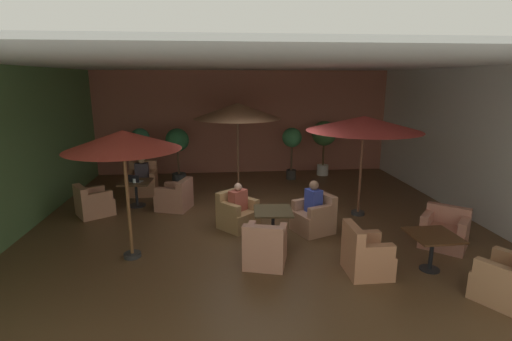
{
  "coord_description": "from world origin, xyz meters",
  "views": [
    {
      "loc": [
        -0.83,
        -8.12,
        3.27
      ],
      "look_at": [
        0.0,
        0.52,
        1.15
      ],
      "focal_mm": 26.56,
      "sensor_mm": 36.0,
      "label": 1
    }
  ],
  "objects_px": {
    "patio_umbrella_tall_red": "(237,111)",
    "potted_tree_mid_right": "(324,137)",
    "iced_drink_cup": "(134,181)",
    "armchair_mid_center_north": "(365,256)",
    "potted_tree_left_corner": "(292,142)",
    "cafe_table_front_right": "(273,217)",
    "armchair_mid_center_east": "(508,281)",
    "armchair_mid_center_south": "(444,232)",
    "patron_by_window": "(314,198)",
    "patio_umbrella_near_wall": "(123,141)",
    "potted_tree_mid_left": "(178,146)",
    "armchair_front_left_north": "(143,182)",
    "cafe_table_mid_center": "(433,241)",
    "armchair_front_right_north": "(314,217)",
    "armchair_front_left_east": "(93,204)",
    "patio_umbrella_center_beige": "(364,124)",
    "patron_with_friend": "(238,199)",
    "patron_blue_shirt": "(142,169)",
    "potted_tree_right_corner": "(141,151)",
    "cafe_table_front_left": "(136,187)",
    "open_laptop": "(135,180)",
    "armchair_front_right_south": "(265,248)",
    "armchair_front_left_south": "(175,198)",
    "armchair_front_right_east": "(237,214)"
  },
  "relations": [
    {
      "from": "patio_umbrella_tall_red",
      "to": "potted_tree_mid_right",
      "type": "distance_m",
      "value": 3.58
    },
    {
      "from": "iced_drink_cup",
      "to": "patio_umbrella_tall_red",
      "type": "bearing_deg",
      "value": 24.5
    },
    {
      "from": "armchair_mid_center_north",
      "to": "potted_tree_left_corner",
      "type": "bearing_deg",
      "value": 90.83
    },
    {
      "from": "cafe_table_front_right",
      "to": "armchair_mid_center_east",
      "type": "bearing_deg",
      "value": -38.21
    },
    {
      "from": "armchair_mid_center_east",
      "to": "patio_umbrella_tall_red",
      "type": "height_order",
      "value": "patio_umbrella_tall_red"
    },
    {
      "from": "armchair_mid_center_south",
      "to": "patron_by_window",
      "type": "relative_size",
      "value": 1.53
    },
    {
      "from": "patio_umbrella_near_wall",
      "to": "potted_tree_mid_left",
      "type": "relative_size",
      "value": 1.35
    },
    {
      "from": "armchair_front_left_north",
      "to": "cafe_table_mid_center",
      "type": "bearing_deg",
      "value": -41.08
    },
    {
      "from": "armchair_front_right_north",
      "to": "potted_tree_mid_left",
      "type": "bearing_deg",
      "value": 128.4
    },
    {
      "from": "armchair_front_left_east",
      "to": "patron_by_window",
      "type": "bearing_deg",
      "value": -16.57
    },
    {
      "from": "patio_umbrella_tall_red",
      "to": "patio_umbrella_center_beige",
      "type": "height_order",
      "value": "patio_umbrella_tall_red"
    },
    {
      "from": "armchair_front_right_north",
      "to": "armchair_mid_center_south",
      "type": "xyz_separation_m",
      "value": [
        2.39,
        -1.0,
        -0.02
      ]
    },
    {
      "from": "potted_tree_left_corner",
      "to": "patron_with_friend",
      "type": "height_order",
      "value": "potted_tree_left_corner"
    },
    {
      "from": "armchair_mid_center_south",
      "to": "patron_blue_shirt",
      "type": "relative_size",
      "value": 1.63
    },
    {
      "from": "patio_umbrella_center_beige",
      "to": "patron_blue_shirt",
      "type": "distance_m",
      "value": 6.22
    },
    {
      "from": "armchair_front_left_north",
      "to": "armchair_mid_center_east",
      "type": "distance_m",
      "value": 8.92
    },
    {
      "from": "cafe_table_front_right",
      "to": "potted_tree_right_corner",
      "type": "distance_m",
      "value": 5.8
    },
    {
      "from": "cafe_table_front_left",
      "to": "open_laptop",
      "type": "height_order",
      "value": "open_laptop"
    },
    {
      "from": "armchair_front_right_north",
      "to": "armchair_front_right_south",
      "type": "bearing_deg",
      "value": -131.35
    },
    {
      "from": "potted_tree_mid_left",
      "to": "potted_tree_right_corner",
      "type": "relative_size",
      "value": 0.99
    },
    {
      "from": "armchair_front_left_east",
      "to": "patio_umbrella_near_wall",
      "type": "xyz_separation_m",
      "value": [
        1.43,
        -2.39,
        1.91
      ]
    },
    {
      "from": "armchair_front_left_east",
      "to": "armchair_mid_center_south",
      "type": "bearing_deg",
      "value": -18.44
    },
    {
      "from": "armchair_mid_center_north",
      "to": "open_laptop",
      "type": "height_order",
      "value": "armchair_mid_center_north"
    },
    {
      "from": "armchair_front_left_north",
      "to": "open_laptop",
      "type": "relative_size",
      "value": 2.48
    },
    {
      "from": "patio_umbrella_near_wall",
      "to": "armchair_front_right_south",
      "type": "bearing_deg",
      "value": -12.18
    },
    {
      "from": "armchair_front_left_south",
      "to": "armchair_front_right_south",
      "type": "xyz_separation_m",
      "value": [
        1.93,
        -3.19,
        0.02
      ]
    },
    {
      "from": "potted_tree_mid_right",
      "to": "patron_with_friend",
      "type": "distance_m",
      "value": 5.56
    },
    {
      "from": "cafe_table_front_left",
      "to": "armchair_mid_center_east",
      "type": "relative_size",
      "value": 0.79
    },
    {
      "from": "potted_tree_left_corner",
      "to": "potted_tree_mid_left",
      "type": "distance_m",
      "value": 3.66
    },
    {
      "from": "cafe_table_front_left",
      "to": "patio_umbrella_center_beige",
      "type": "distance_m",
      "value": 5.94
    },
    {
      "from": "armchair_mid_center_east",
      "to": "armchair_mid_center_south",
      "type": "xyz_separation_m",
      "value": [
        0.17,
        1.91,
        -0.03
      ]
    },
    {
      "from": "armchair_mid_center_north",
      "to": "armchair_mid_center_south",
      "type": "distance_m",
      "value": 2.16
    },
    {
      "from": "armchair_front_right_north",
      "to": "armchair_mid_center_east",
      "type": "relative_size",
      "value": 0.94
    },
    {
      "from": "armchair_front_right_north",
      "to": "potted_tree_right_corner",
      "type": "relative_size",
      "value": 0.54
    },
    {
      "from": "armchair_front_left_east",
      "to": "potted_tree_mid_right",
      "type": "bearing_deg",
      "value": 26.92
    },
    {
      "from": "cafe_table_mid_center",
      "to": "iced_drink_cup",
      "type": "xyz_separation_m",
      "value": [
        -5.82,
        3.88,
        0.18
      ]
    },
    {
      "from": "cafe_table_mid_center",
      "to": "armchair_front_right_north",
      "type": "bearing_deg",
      "value": 130.38
    },
    {
      "from": "cafe_table_mid_center",
      "to": "patron_by_window",
      "type": "height_order",
      "value": "patron_by_window"
    },
    {
      "from": "cafe_table_front_right",
      "to": "potted_tree_right_corner",
      "type": "xyz_separation_m",
      "value": [
        -3.49,
        4.6,
        0.58
      ]
    },
    {
      "from": "cafe_table_front_right",
      "to": "patron_blue_shirt",
      "type": "distance_m",
      "value": 4.87
    },
    {
      "from": "armchair_front_right_east",
      "to": "potted_tree_mid_left",
      "type": "height_order",
      "value": "potted_tree_mid_left"
    },
    {
      "from": "patio_umbrella_tall_red",
      "to": "patron_with_friend",
      "type": "distance_m",
      "value": 3.34
    },
    {
      "from": "patron_by_window",
      "to": "open_laptop",
      "type": "height_order",
      "value": "patron_by_window"
    },
    {
      "from": "armchair_front_right_south",
      "to": "potted_tree_left_corner",
      "type": "relative_size",
      "value": 0.53
    },
    {
      "from": "armchair_mid_center_east",
      "to": "patron_by_window",
      "type": "height_order",
      "value": "patron_by_window"
    },
    {
      "from": "armchair_mid_center_south",
      "to": "patio_umbrella_tall_red",
      "type": "distance_m",
      "value": 6.1
    },
    {
      "from": "armchair_front_right_east",
      "to": "armchair_mid_center_north",
      "type": "xyz_separation_m",
      "value": [
        2.08,
        -2.27,
        0.01
      ]
    },
    {
      "from": "patron_by_window",
      "to": "armchair_front_left_north",
      "type": "bearing_deg",
      "value": 142.54
    },
    {
      "from": "potted_tree_left_corner",
      "to": "potted_tree_mid_left",
      "type": "bearing_deg",
      "value": -176.43
    },
    {
      "from": "patio_umbrella_tall_red",
      "to": "patron_blue_shirt",
      "type": "xyz_separation_m",
      "value": [
        -2.76,
        -0.05,
        -1.63
      ]
    }
  ]
}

